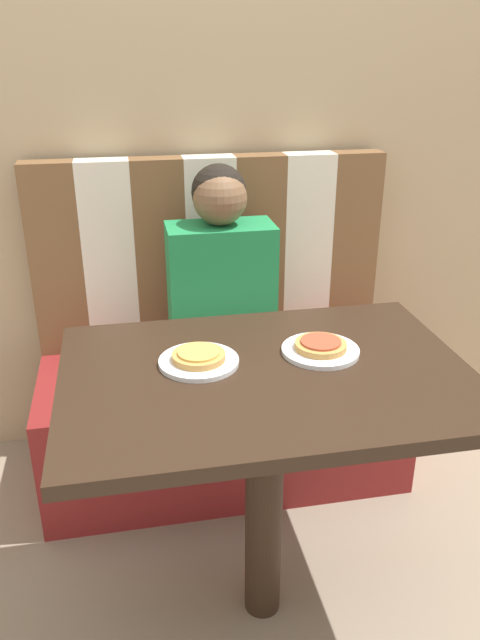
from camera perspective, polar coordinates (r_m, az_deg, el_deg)
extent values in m
plane|color=gray|center=(1.98, 2.02, -24.53)|extent=(12.00, 12.00, 0.00)
cube|color=tan|center=(2.31, -3.40, 19.39)|extent=(7.00, 0.05, 2.60)
cube|color=maroon|center=(2.34, -1.58, -8.84)|extent=(1.28, 0.58, 0.43)
cube|color=brown|center=(2.30, -16.40, 5.21)|extent=(0.18, 0.09, 0.69)
cube|color=beige|center=(2.29, -11.85, 5.59)|extent=(0.18, 0.09, 0.69)
cube|color=brown|center=(2.30, -7.28, 5.94)|extent=(0.18, 0.09, 0.69)
cube|color=beige|center=(2.31, -2.74, 6.25)|extent=(0.18, 0.09, 0.69)
cube|color=brown|center=(2.35, 1.70, 6.51)|extent=(0.18, 0.09, 0.69)
cube|color=beige|center=(2.39, 6.01, 6.73)|extent=(0.18, 0.09, 0.69)
cube|color=brown|center=(2.45, 10.13, 6.91)|extent=(0.18, 0.09, 0.69)
cube|color=black|center=(1.50, 2.43, -5.20)|extent=(0.98, 0.69, 0.03)
cylinder|color=black|center=(1.72, 2.20, -16.43)|extent=(0.10, 0.10, 0.73)
cube|color=#1E8447|center=(2.12, -1.72, 1.99)|extent=(0.35, 0.18, 0.51)
sphere|color=brown|center=(2.01, -1.84, 11.08)|extent=(0.17, 0.17, 0.17)
sphere|color=black|center=(2.03, -1.95, 11.64)|extent=(0.18, 0.18, 0.18)
cylinder|color=white|center=(1.52, -3.79, -3.80)|extent=(0.20, 0.20, 0.01)
cylinder|color=white|center=(1.59, 7.36, -2.79)|extent=(0.20, 0.20, 0.01)
cylinder|color=#C68E47|center=(1.52, -3.80, -3.33)|extent=(0.13, 0.13, 0.02)
cylinder|color=gold|center=(1.51, -3.81, -2.96)|extent=(0.10, 0.10, 0.01)
cylinder|color=#C68E47|center=(1.58, 7.38, -2.33)|extent=(0.13, 0.13, 0.02)
cylinder|color=#AD472D|center=(1.57, 7.40, -1.97)|extent=(0.10, 0.10, 0.01)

